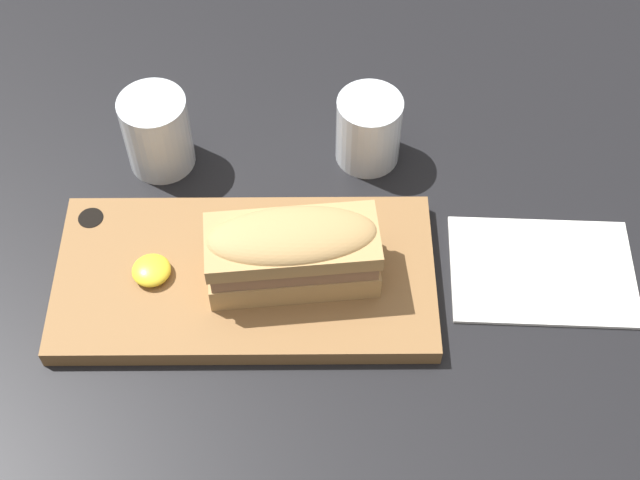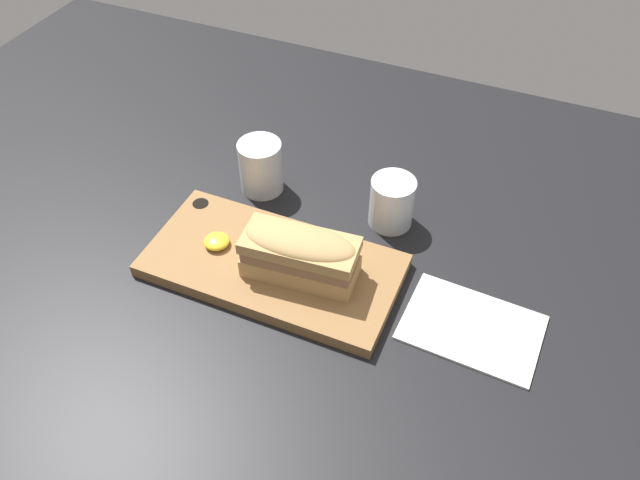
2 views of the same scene
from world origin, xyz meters
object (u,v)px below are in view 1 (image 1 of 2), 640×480
wine_glass (368,131)px  serving_board (245,277)px  water_glass (158,136)px  sandwich (293,250)px  napkin (542,271)px

wine_glass → serving_board: bearing=-127.4°
serving_board → water_glass: water_glass is taller
sandwich → napkin: (25.07, 1.49, -6.02)cm
sandwich → napkin: bearing=3.4°
sandwich → napkin: size_ratio=0.88×
sandwich → wine_glass: bearing=65.3°
serving_board → wine_glass: bearing=52.6°
wine_glass → sandwich: bearing=-114.7°
sandwich → napkin: sandwich is taller
sandwich → wine_glass: sandwich is taller
serving_board → napkin: serving_board is taller
serving_board → napkin: size_ratio=1.96×
water_glass → wine_glass: water_glass is taller
napkin → sandwich: bearing=-176.6°
water_glass → wine_glass: size_ratio=1.09×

